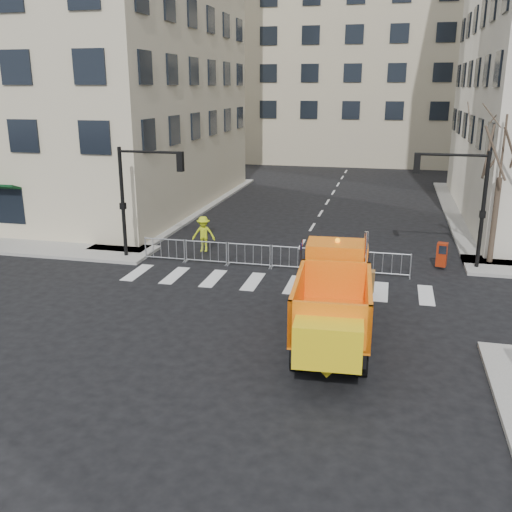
% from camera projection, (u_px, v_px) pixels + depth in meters
% --- Properties ---
extents(ground, '(120.00, 120.00, 0.00)m').
position_uv_depth(ground, '(246.00, 336.00, 19.24)').
color(ground, black).
rests_on(ground, ground).
extents(sidewalk_back, '(64.00, 5.00, 0.15)m').
position_uv_depth(sidewalk_back, '(290.00, 262.00, 27.14)').
color(sidewalk_back, gray).
rests_on(sidewalk_back, ground).
extents(building_left, '(24.00, 22.00, 26.00)m').
position_uv_depth(building_left, '(33.00, 11.00, 38.62)').
color(building_left, '#C6B797').
rests_on(building_left, ground).
extents(building_far, '(30.00, 18.00, 24.00)m').
position_uv_depth(building_far, '(360.00, 51.00, 64.30)').
color(building_far, '#C0B493').
rests_on(building_far, ground).
extents(traffic_light_left, '(0.18, 0.18, 5.40)m').
position_uv_depth(traffic_light_left, '(123.00, 204.00, 27.23)').
color(traffic_light_left, black).
rests_on(traffic_light_left, ground).
extents(traffic_light_right, '(0.18, 0.18, 5.40)m').
position_uv_depth(traffic_light_right, '(483.00, 212.00, 25.44)').
color(traffic_light_right, black).
rests_on(traffic_light_right, ground).
extents(crowd_barriers, '(12.60, 0.60, 1.10)m').
position_uv_depth(crowd_barriers, '(271.00, 256.00, 26.33)').
color(crowd_barriers, '#9EA0A5').
rests_on(crowd_barriers, ground).
extents(street_tree, '(3.00, 3.00, 7.50)m').
position_uv_depth(street_tree, '(499.00, 186.00, 25.91)').
color(street_tree, '#382B21').
rests_on(street_tree, ground).
extents(plow_truck, '(3.08, 9.06, 3.47)m').
position_uv_depth(plow_truck, '(334.00, 298.00, 18.40)').
color(plow_truck, black).
rests_on(plow_truck, ground).
extents(cop_a, '(0.68, 0.49, 1.72)m').
position_uv_depth(cop_a, '(319.00, 266.00, 23.90)').
color(cop_a, black).
rests_on(cop_a, ground).
extents(cop_b, '(1.06, 0.86, 2.06)m').
position_uv_depth(cop_b, '(318.00, 276.00, 22.06)').
color(cop_b, black).
rests_on(cop_b, ground).
extents(cop_c, '(1.19, 1.02, 1.91)m').
position_uv_depth(cop_c, '(314.00, 278.00, 22.15)').
color(cop_c, black).
rests_on(cop_c, ground).
extents(worker, '(1.23, 0.81, 1.78)m').
position_uv_depth(worker, '(204.00, 234.00, 28.37)').
color(worker, '#B5C717').
rests_on(worker, sidewalk_back).
extents(newspaper_box, '(0.52, 0.49, 1.10)m').
position_uv_depth(newspaper_box, '(442.00, 254.00, 26.10)').
color(newspaper_box, maroon).
rests_on(newspaper_box, sidewalk_back).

